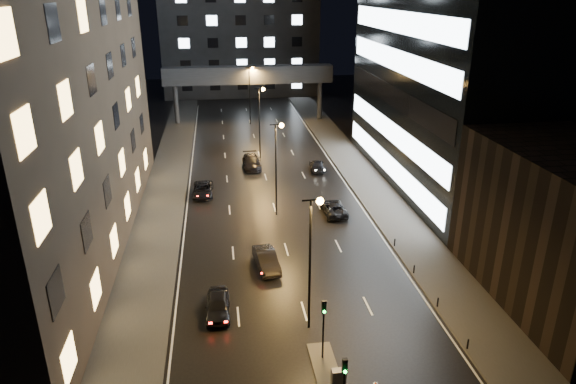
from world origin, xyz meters
name	(u,v)px	position (x,y,z in m)	size (l,w,h in m)	color
ground	(266,177)	(0.00, 40.00, 0.00)	(160.00, 160.00, 0.00)	black
sidewalk_left	(164,196)	(-12.50, 35.00, 0.07)	(5.00, 110.00, 0.15)	#383533
sidewalk_right	(370,185)	(12.50, 35.00, 0.07)	(5.00, 110.00, 0.15)	#383533
building_left	(5,26)	(-22.50, 24.00, 20.00)	(15.00, 48.00, 40.00)	#2D2319
building_right_low	(570,230)	(20.00, 9.00, 6.00)	(10.00, 18.00, 12.00)	black
building_far	(240,37)	(0.00, 98.00, 12.50)	(34.00, 14.00, 25.00)	#333335
skybridge	(248,76)	(0.00, 70.00, 8.34)	(30.00, 3.00, 10.00)	#333335
traffic_signal_near	(324,320)	(0.30, 4.49, 3.09)	(0.28, 0.34, 4.40)	black
traffic_signal_far	(344,381)	(0.30, -1.01, 3.09)	(0.28, 0.34, 4.40)	black
bollard_row	(452,323)	(10.20, 6.50, 0.45)	(0.12, 25.12, 0.90)	black
streetlight_near	(312,248)	(0.16, 8.00, 6.50)	(1.45, 0.50, 10.15)	black
streetlight_mid_a	(277,158)	(0.16, 28.00, 6.50)	(1.45, 0.50, 10.15)	black
streetlight_mid_b	(260,114)	(0.16, 48.00, 6.50)	(1.45, 0.50, 10.15)	black
streetlight_far	(250,88)	(0.16, 68.00, 6.50)	(1.45, 0.50, 10.15)	black
car_away_a	(218,305)	(-6.48, 10.57, 0.76)	(1.80, 4.48, 1.53)	black
car_away_b	(266,260)	(-2.19, 16.90, 0.78)	(1.66, 4.76, 1.57)	black
car_away_c	(203,190)	(-7.95, 34.83, 0.70)	(2.32, 5.03, 1.40)	black
car_away_d	(252,162)	(-1.50, 44.06, 0.81)	(2.28, 5.61, 1.63)	black
car_toward_a	(334,208)	(6.20, 27.42, 0.69)	(2.28, 4.94, 1.37)	black
car_toward_b	(317,165)	(7.12, 41.76, 0.67)	(1.87, 4.60, 1.34)	black
utility_cabinet	(338,379)	(0.70, 1.69, 0.80)	(0.87, 0.48, 1.31)	#515053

